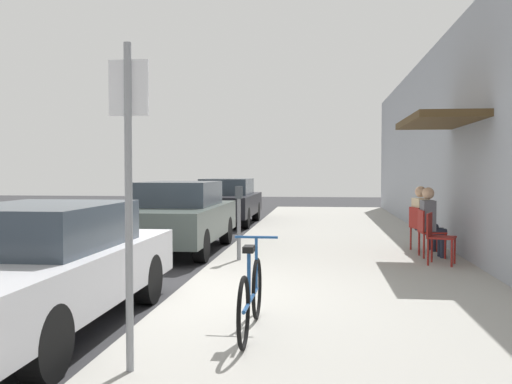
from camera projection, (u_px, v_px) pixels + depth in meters
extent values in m
plane|color=#2D2D30|center=(171.00, 304.00, 7.30)|extent=(60.00, 60.00, 0.00)
cube|color=#9E9B93|center=(342.00, 275.00, 9.03)|extent=(4.50, 32.00, 0.12)
cube|color=#999EA8|center=(502.00, 132.00, 8.67)|extent=(0.30, 32.00, 4.62)
cube|color=#4C381E|center=(438.00, 121.00, 10.01)|extent=(1.10, 2.80, 0.12)
cube|color=#B7B7BC|center=(36.00, 276.00, 6.02)|extent=(1.80, 4.40, 0.56)
cube|color=#333D47|center=(42.00, 226.00, 6.15)|extent=(1.48, 2.11, 0.47)
cylinder|color=black|center=(148.00, 279.00, 7.30)|extent=(0.22, 0.64, 0.64)
cylinder|color=black|center=(31.00, 277.00, 7.48)|extent=(0.22, 0.64, 0.64)
cylinder|color=black|center=(45.00, 343.00, 4.59)|extent=(0.22, 0.64, 0.64)
cube|color=#47514C|center=(178.00, 221.00, 12.00)|extent=(1.80, 4.40, 0.66)
cube|color=#333D47|center=(180.00, 193.00, 12.13)|extent=(1.48, 2.11, 0.51)
cylinder|color=black|center=(226.00, 230.00, 13.28)|extent=(0.22, 0.64, 0.64)
cylinder|color=black|center=(160.00, 229.00, 13.46)|extent=(0.22, 0.64, 0.64)
cylinder|color=black|center=(201.00, 246.00, 10.57)|extent=(0.22, 0.64, 0.64)
cylinder|color=black|center=(119.00, 244.00, 10.75)|extent=(0.22, 0.64, 0.64)
cube|color=black|center=(227.00, 204.00, 18.16)|extent=(1.80, 4.40, 0.63)
cube|color=#333D47|center=(227.00, 187.00, 18.29)|extent=(1.48, 2.11, 0.50)
cylinder|color=black|center=(256.00, 211.00, 19.44)|extent=(0.22, 0.64, 0.64)
cylinder|color=black|center=(211.00, 211.00, 19.62)|extent=(0.22, 0.64, 0.64)
cylinder|color=black|center=(245.00, 218.00, 16.73)|extent=(0.22, 0.64, 0.64)
cylinder|color=black|center=(193.00, 217.00, 16.91)|extent=(0.22, 0.64, 0.64)
cylinder|color=slate|center=(239.00, 229.00, 10.14)|extent=(0.07, 0.07, 1.10)
cube|color=#383D42|center=(239.00, 192.00, 10.11)|extent=(0.12, 0.10, 0.22)
cylinder|color=gray|center=(129.00, 208.00, 4.47)|extent=(0.06, 0.06, 2.60)
cube|color=white|center=(129.00, 88.00, 4.46)|extent=(0.32, 0.02, 0.44)
torus|color=black|center=(257.00, 288.00, 6.10)|extent=(0.04, 0.66, 0.66)
torus|color=black|center=(244.00, 313.00, 5.06)|extent=(0.04, 0.66, 0.66)
cylinder|color=#1E4C8C|center=(251.00, 299.00, 5.58)|extent=(0.04, 1.05, 0.04)
cylinder|color=#1E4C8C|center=(249.00, 277.00, 5.42)|extent=(0.04, 0.04, 0.50)
cube|color=black|center=(249.00, 249.00, 5.41)|extent=(0.10, 0.20, 0.06)
cylinder|color=#1E4C8C|center=(256.00, 263.00, 6.04)|extent=(0.03, 0.03, 0.56)
cylinder|color=#1E4C8C|center=(256.00, 237.00, 6.03)|extent=(0.46, 0.03, 0.03)
cylinder|color=maroon|center=(455.00, 251.00, 9.72)|extent=(0.04, 0.04, 0.45)
cylinder|color=maroon|center=(452.00, 254.00, 9.37)|extent=(0.04, 0.04, 0.45)
cylinder|color=maroon|center=(432.00, 249.00, 9.88)|extent=(0.04, 0.04, 0.45)
cylinder|color=maroon|center=(428.00, 252.00, 9.54)|extent=(0.04, 0.04, 0.45)
cube|color=maroon|center=(442.00, 237.00, 9.62)|extent=(0.56, 0.56, 0.03)
cube|color=maroon|center=(429.00, 225.00, 9.70)|extent=(0.18, 0.42, 0.40)
cylinder|color=maroon|center=(440.00, 244.00, 10.64)|extent=(0.04, 0.04, 0.45)
cylinder|color=maroon|center=(445.00, 246.00, 10.26)|extent=(0.04, 0.04, 0.45)
cylinder|color=maroon|center=(419.00, 244.00, 10.66)|extent=(0.04, 0.04, 0.45)
cylinder|color=maroon|center=(424.00, 246.00, 10.28)|extent=(0.04, 0.04, 0.45)
cube|color=maroon|center=(432.00, 232.00, 10.45)|extent=(0.46, 0.46, 0.03)
cube|color=maroon|center=(421.00, 221.00, 10.46)|extent=(0.05, 0.44, 0.40)
cylinder|color=#232838|center=(440.00, 244.00, 10.55)|extent=(0.11, 0.11, 0.47)
cylinder|color=#232838|center=(433.00, 231.00, 10.55)|extent=(0.37, 0.16, 0.14)
cylinder|color=#232838|center=(443.00, 245.00, 10.35)|extent=(0.11, 0.11, 0.47)
cylinder|color=#232838|center=(436.00, 232.00, 10.35)|extent=(0.37, 0.16, 0.14)
cube|color=#595960|center=(428.00, 216.00, 10.45)|extent=(0.24, 0.37, 0.56)
sphere|color=tan|center=(428.00, 193.00, 10.43)|extent=(0.22, 0.22, 0.22)
cylinder|color=maroon|center=(428.00, 238.00, 11.50)|extent=(0.04, 0.04, 0.45)
cylinder|color=maroon|center=(437.00, 241.00, 11.13)|extent=(0.04, 0.04, 0.45)
cylinder|color=maroon|center=(411.00, 239.00, 11.45)|extent=(0.04, 0.04, 0.45)
cylinder|color=maroon|center=(419.00, 241.00, 11.07)|extent=(0.04, 0.04, 0.45)
cube|color=maroon|center=(424.00, 228.00, 11.28)|extent=(0.54, 0.54, 0.03)
cube|color=maroon|center=(414.00, 217.00, 11.24)|extent=(0.15, 0.43, 0.40)
cylinder|color=#232838|center=(430.00, 238.00, 11.41)|extent=(0.11, 0.11, 0.47)
cylinder|color=#232838|center=(424.00, 227.00, 11.38)|extent=(0.38, 0.23, 0.14)
cylinder|color=#232838|center=(435.00, 240.00, 11.22)|extent=(0.11, 0.11, 0.47)
cylinder|color=#232838|center=(429.00, 228.00, 11.19)|extent=(0.38, 0.23, 0.14)
cube|color=#CCB28C|center=(420.00, 212.00, 11.25)|extent=(0.31, 0.41, 0.56)
sphere|color=tan|center=(421.00, 192.00, 11.24)|extent=(0.22, 0.22, 0.22)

